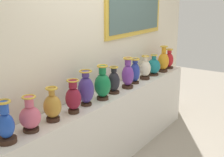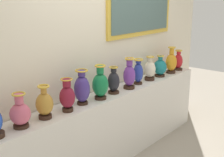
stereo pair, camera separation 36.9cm
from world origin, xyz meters
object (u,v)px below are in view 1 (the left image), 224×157
vase_ochre (52,106)px  vase_burgundy (73,98)px  vase_onyx (114,81)px  vase_amber (163,61)px  vase_rose (30,117)px  vase_teal (154,66)px  vase_ivory (145,69)px  vase_emerald (103,84)px  vase_sapphire (6,125)px  vase_indigo (86,89)px  vase_violet (128,75)px  vase_crimson (169,60)px  vase_cobalt (135,71)px

vase_ochre → vase_burgundy: size_ratio=0.96×
vase_onyx → vase_amber: bearing=-1.5°
vase_rose → vase_burgundy: size_ratio=0.93×
vase_teal → vase_amber: (0.27, -0.02, 0.04)m
vase_burgundy → vase_ivory: (1.53, 0.02, -0.01)m
vase_emerald → vase_ivory: bearing=0.9°
vase_sapphire → vase_rose: 0.25m
vase_onyx → vase_ochre: bearing=179.8°
vase_rose → vase_emerald: bearing=-1.2°
vase_ochre → vase_onyx: size_ratio=1.01×
vase_rose → vase_indigo: vase_indigo is taller
vase_burgundy → vase_teal: vase_burgundy is taller
vase_violet → vase_crimson: (1.29, 0.01, -0.03)m
vase_emerald → vase_onyx: (0.26, 0.02, -0.03)m
vase_indigo → vase_onyx: vase_indigo is taller
vase_emerald → vase_violet: bearing=-0.4°
vase_ochre → vase_amber: (2.33, -0.04, 0.02)m
vase_sapphire → vase_burgundy: size_ratio=1.03×
vase_burgundy → vase_violet: bearing=-0.1°
vase_indigo → vase_emerald: (0.25, -0.03, -0.00)m
vase_ochre → vase_rose: bearing=-179.5°
vase_amber → vase_cobalt: bearing=177.2°
vase_indigo → vase_cobalt: size_ratio=1.13×
vase_burgundy → vase_teal: (1.79, 0.02, -0.02)m
vase_indigo → vase_cobalt: (1.03, -0.01, -0.02)m
vase_ivory → vase_crimson: 0.79m
vase_rose → vase_violet: (1.57, -0.03, 0.04)m
vase_indigo → vase_cobalt: vase_indigo is taller
vase_teal → vase_amber: vase_amber is taller
vase_indigo → vase_onyx: (0.51, -0.01, -0.03)m
vase_emerald → vase_teal: vase_emerald is taller
vase_amber → vase_crimson: 0.26m
vase_violet → vase_cobalt: (0.24, 0.03, -0.01)m
vase_sapphire → vase_amber: 2.86m
vase_rose → vase_ochre: size_ratio=0.97×
vase_burgundy → vase_onyx: 0.76m
vase_indigo → vase_ivory: 1.29m
vase_rose → vase_emerald: (1.03, -0.02, 0.04)m
vase_indigo → vase_emerald: vase_emerald is taller
vase_rose → vase_ivory: (2.07, -0.01, 0.01)m
vase_amber → vase_sapphire: bearing=179.4°
vase_ochre → vase_indigo: bearing=1.1°
vase_teal → vase_crimson: vase_crimson is taller
vase_ochre → vase_amber: size_ratio=0.83×
vase_rose → vase_ochre: vase_ochre is taller
vase_crimson → vase_amber: bearing=-175.4°
vase_violet → vase_ivory: size_ratio=1.18×
vase_emerald → vase_violet: size_ratio=1.01×
vase_cobalt → vase_ochre: bearing=-179.9°
vase_emerald → vase_amber: 1.57m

